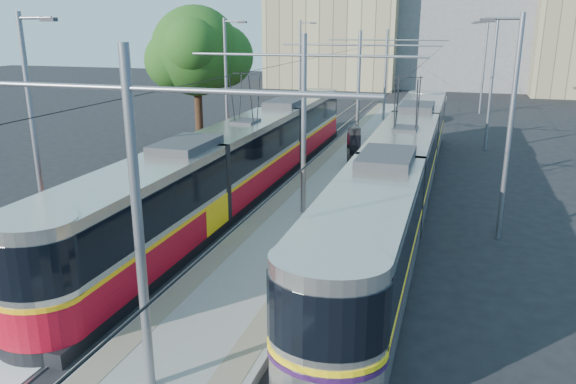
% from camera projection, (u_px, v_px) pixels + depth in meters
% --- Properties ---
extents(ground, '(160.00, 160.00, 0.00)m').
position_uv_depth(ground, '(226.00, 310.00, 15.57)').
color(ground, black).
rests_on(ground, ground).
extents(platform, '(4.00, 50.00, 0.30)m').
position_uv_depth(platform, '(346.00, 165.00, 31.11)').
color(platform, gray).
rests_on(platform, ground).
extents(tactile_strip_left, '(0.70, 50.00, 0.01)m').
position_uv_depth(tactile_strip_left, '(321.00, 160.00, 31.47)').
color(tactile_strip_left, gray).
rests_on(tactile_strip_left, platform).
extents(tactile_strip_right, '(0.70, 50.00, 0.01)m').
position_uv_depth(tactile_strip_right, '(373.00, 164.00, 30.66)').
color(tactile_strip_right, gray).
rests_on(tactile_strip_right, platform).
extents(rails, '(8.71, 70.00, 0.03)m').
position_uv_depth(rails, '(346.00, 167.00, 31.15)').
color(rails, gray).
rests_on(rails, ground).
extents(track_arrow, '(1.20, 5.00, 0.01)m').
position_uv_depth(track_arrow, '(43.00, 345.00, 13.83)').
color(track_arrow, silver).
rests_on(track_arrow, ground).
extents(tram_left, '(2.43, 30.06, 5.50)m').
position_uv_depth(tram_left, '(247.00, 156.00, 26.24)').
color(tram_left, black).
rests_on(tram_left, ground).
extents(tram_right, '(2.43, 31.03, 5.50)m').
position_uv_depth(tram_right, '(403.00, 162.00, 24.41)').
color(tram_right, black).
rests_on(tram_right, ground).
extents(catenary, '(9.20, 70.00, 7.00)m').
position_uv_depth(catenary, '(338.00, 91.00, 27.26)').
color(catenary, gray).
rests_on(catenary, platform).
extents(street_lamps, '(15.18, 38.22, 8.00)m').
position_uv_depth(street_lamps, '(361.00, 84.00, 33.63)').
color(street_lamps, gray).
rests_on(street_lamps, ground).
extents(shelter, '(0.88, 1.09, 2.09)m').
position_uv_depth(shelter, '(354.00, 145.00, 30.09)').
color(shelter, black).
rests_on(shelter, platform).
extents(tree, '(6.06, 5.60, 8.81)m').
position_uv_depth(tree, '(203.00, 53.00, 34.81)').
color(tree, '#382314').
rests_on(tree, ground).
extents(building_left, '(16.32, 12.24, 13.17)m').
position_uv_depth(building_left, '(337.00, 33.00, 71.49)').
color(building_left, tan).
rests_on(building_left, ground).
extents(building_centre, '(18.36, 14.28, 15.05)m').
position_uv_depth(building_centre, '(469.00, 26.00, 70.41)').
color(building_centre, gray).
rests_on(building_centre, ground).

